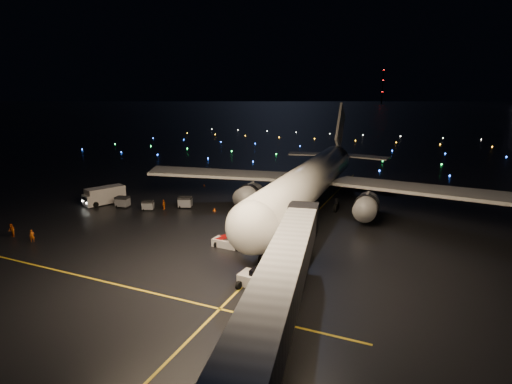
# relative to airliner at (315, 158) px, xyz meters

# --- Properties ---
(ground) EXTENTS (2000.00, 2000.00, 0.00)m
(ground) POSITION_rel_airliner_xyz_m (-10.57, 274.53, -8.22)
(ground) COLOR black
(ground) RESTS_ON ground
(lane_centre) EXTENTS (0.25, 80.00, 0.02)m
(lane_centre) POSITION_rel_airliner_xyz_m (1.43, -10.47, -8.21)
(lane_centre) COLOR gold
(lane_centre) RESTS_ON ground
(lane_cross) EXTENTS (60.00, 0.25, 0.02)m
(lane_cross) POSITION_rel_airliner_xyz_m (-15.57, -35.47, -8.21)
(lane_cross) COLOR gold
(lane_cross) RESTS_ON ground
(airliner) EXTENTS (60.17, 57.39, 16.44)m
(airliner) POSITION_rel_airliner_xyz_m (0.00, 0.00, 0.00)
(airliner) COLOR silver
(airliner) RESTS_ON ground
(pushback_tug) EXTENTS (3.93, 2.28, 1.80)m
(pushback_tug) POSITION_rel_airliner_xyz_m (2.90, -30.29, -7.32)
(pushback_tug) COLOR silver
(pushback_tug) RESTS_ON ground
(belt_loader) EXTENTS (6.29, 2.02, 3.01)m
(belt_loader) POSITION_rel_airliner_xyz_m (-4.47, -22.12, -6.71)
(belt_loader) COLOR silver
(belt_loader) RESTS_ON ground
(service_truck) EXTENTS (5.37, 8.29, 2.92)m
(service_truck) POSITION_rel_airliner_xyz_m (-33.16, -12.67, -6.76)
(service_truck) COLOR silver
(service_truck) RESTS_ON ground
(crew_a) EXTENTS (0.68, 0.72, 1.65)m
(crew_a) POSITION_rel_airliner_xyz_m (-28.22, -30.62, -7.39)
(crew_a) COLOR orange
(crew_a) RESTS_ON ground
(crew_b) EXTENTS (1.01, 0.86, 1.84)m
(crew_b) POSITION_rel_airliner_xyz_m (-32.31, -30.40, -7.30)
(crew_b) COLOR orange
(crew_b) RESTS_ON ground
(crew_c) EXTENTS (0.64, 1.05, 1.67)m
(crew_c) POSITION_rel_airliner_xyz_m (-21.74, -11.79, -7.39)
(crew_c) COLOR orange
(crew_c) RESTS_ON ground
(safety_cone_0) EXTENTS (0.58, 0.58, 0.50)m
(safety_cone_0) POSITION_rel_airliner_xyz_m (-5.44, -6.21, -7.97)
(safety_cone_0) COLOR #E7520B
(safety_cone_0) RESTS_ON ground
(safety_cone_1) EXTENTS (0.53, 0.53, 0.47)m
(safety_cone_1) POSITION_rel_airliner_xyz_m (-6.34, -3.96, -7.99)
(safety_cone_1) COLOR #E7520B
(safety_cone_1) RESTS_ON ground
(safety_cone_2) EXTENTS (0.53, 0.53, 0.54)m
(safety_cone_2) POSITION_rel_airliner_xyz_m (-13.84, -9.25, -7.95)
(safety_cone_2) COLOR #E7520B
(safety_cone_2) RESTS_ON ground
(safety_cone_3) EXTENTS (0.51, 0.51, 0.45)m
(safety_cone_3) POSITION_rel_airliner_xyz_m (-24.44, 5.44, -8.00)
(safety_cone_3) COLOR #E7520B
(safety_cone_3) RESTS_ON ground
(radio_mast) EXTENTS (1.80, 1.80, 64.00)m
(radio_mast) POSITION_rel_airliner_xyz_m (-70.57, 714.53, 23.78)
(radio_mast) COLOR black
(radio_mast) RESTS_ON ground
(taxiway_lights) EXTENTS (164.00, 92.00, 0.36)m
(taxiway_lights) POSITION_rel_airliner_xyz_m (-10.57, 80.53, -8.04)
(taxiway_lights) COLOR black
(taxiway_lights) RESTS_ON ground
(baggage_cart_0) EXTENTS (2.53, 2.15, 1.83)m
(baggage_cart_0) POSITION_rel_airliner_xyz_m (-19.20, -9.45, -7.31)
(baggage_cart_0) COLOR gray
(baggage_cart_0) RESTS_ON ground
(baggage_cart_1) EXTENTS (2.35, 1.86, 1.79)m
(baggage_cart_1) POSITION_rel_airliner_xyz_m (-28.90, -13.35, -7.33)
(baggage_cart_1) COLOR gray
(baggage_cart_1) RESTS_ON ground
(baggage_cart_2) EXTENTS (2.15, 1.88, 1.52)m
(baggage_cart_2) POSITION_rel_airliner_xyz_m (-23.95, -13.04, -7.46)
(baggage_cart_2) COLOR gray
(baggage_cart_2) RESTS_ON ground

